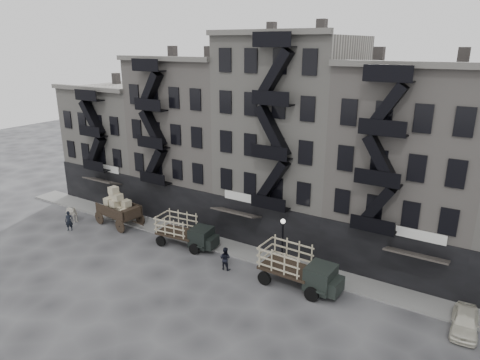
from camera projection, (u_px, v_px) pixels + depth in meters
The scene contains 14 objects.
ground at pixel (229, 276), 31.69m from camera, with size 140.00×140.00×0.00m, color #38383A.
sidewalk at pixel (255, 254), 34.70m from camera, with size 55.00×2.50×0.15m, color slate.
building_west at pixel (128, 141), 47.88m from camera, with size 10.00×11.35×13.20m.
building_midwest at pixel (199, 138), 42.38m from camera, with size 10.00×11.35×16.20m.
building_center at pixel (291, 139), 37.03m from camera, with size 10.00×11.35×18.20m.
building_mideast at pixel (410, 167), 32.30m from camera, with size 10.00×11.35×16.20m.
lamp_post at pixel (283, 238), 31.43m from camera, with size 0.36×0.36×4.28m.
horse at pixel (70, 213), 41.03m from camera, with size 0.92×2.02×1.71m, color silver.
wagon at pixel (117, 203), 40.06m from camera, with size 4.69×2.89×3.76m.
stake_truck_west at pixel (185, 229), 35.92m from camera, with size 5.47×2.65×2.66m.
stake_truck_east at pixel (298, 265), 29.79m from camera, with size 5.93×2.63×2.93m.
car_east at pixel (465, 322), 25.45m from camera, with size 1.48×3.68×1.25m, color beige.
pedestrian_west at pixel (69, 221), 39.05m from camera, with size 0.68×0.44×1.86m, color black.
pedestrian_mid at pixel (225, 258), 32.32m from camera, with size 0.88×0.69×1.81m, color black.
Camera 1 is at (15.50, -23.35, 16.43)m, focal length 32.00 mm.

